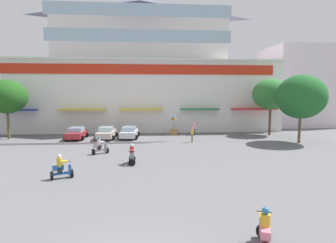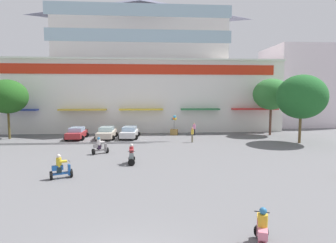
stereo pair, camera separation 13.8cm
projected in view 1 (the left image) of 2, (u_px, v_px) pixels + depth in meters
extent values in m
plane|color=slate|center=(138.00, 164.00, 20.86)|extent=(128.00, 128.00, 0.00)
cube|color=silver|center=(142.00, 97.00, 43.02)|extent=(39.70, 11.63, 9.87)
cube|color=silver|center=(141.00, 41.00, 42.76)|extent=(24.51, 10.46, 7.27)
pyramid|color=slate|center=(141.00, 8.00, 42.28)|extent=(25.00, 10.70, 2.76)
cube|color=red|center=(141.00, 69.00, 36.83)|extent=(36.52, 0.12, 1.30)
cube|color=silver|center=(141.00, 59.00, 36.66)|extent=(39.70, 0.70, 0.24)
cube|color=#2C3D99|center=(17.00, 110.00, 35.60)|extent=(4.81, 1.10, 0.20)
cube|color=gold|center=(82.00, 110.00, 36.25)|extent=(6.18, 1.10, 0.20)
cube|color=gold|center=(141.00, 109.00, 36.86)|extent=(5.84, 1.10, 0.20)
cube|color=#297140|center=(200.00, 109.00, 37.50)|extent=(5.23, 1.10, 0.20)
cube|color=red|center=(254.00, 109.00, 38.10)|extent=(6.33, 1.10, 0.20)
cube|color=#99B7C6|center=(140.00, 36.00, 31.91)|extent=(21.56, 0.08, 1.45)
cube|color=#99B7C6|center=(139.00, 10.00, 31.63)|extent=(21.56, 0.08, 1.45)
cube|color=silver|center=(300.00, 87.00, 47.31)|extent=(11.30, 9.79, 13.14)
cylinder|color=brown|center=(8.00, 125.00, 32.59)|extent=(0.26, 0.26, 3.43)
ellipsoid|color=#20531B|center=(7.00, 96.00, 32.27)|extent=(4.58, 4.59, 3.99)
cylinder|color=brown|center=(299.00, 128.00, 29.98)|extent=(0.28, 0.28, 3.24)
ellipsoid|color=#205E28|center=(301.00, 97.00, 29.65)|extent=(5.09, 5.51, 4.72)
cylinder|color=brown|center=(270.00, 121.00, 35.89)|extent=(0.30, 0.30, 3.67)
ellipsoid|color=#327434|center=(271.00, 94.00, 35.55)|extent=(4.65, 4.30, 3.99)
cube|color=#A82A2D|center=(76.00, 134.00, 32.60)|extent=(1.75, 4.14, 0.64)
cube|color=#8FABCE|center=(76.00, 129.00, 32.54)|extent=(1.49, 2.07, 0.48)
cylinder|color=black|center=(72.00, 135.00, 33.82)|extent=(0.60, 0.17, 0.60)
cylinder|color=black|center=(86.00, 135.00, 33.97)|extent=(0.60, 0.17, 0.60)
cylinder|color=black|center=(66.00, 138.00, 31.28)|extent=(0.60, 0.17, 0.60)
cylinder|color=black|center=(82.00, 138.00, 31.43)|extent=(0.60, 0.17, 0.60)
cube|color=beige|center=(106.00, 134.00, 32.85)|extent=(1.90, 4.43, 0.66)
cube|color=#98B7BD|center=(106.00, 129.00, 32.79)|extent=(1.59, 2.23, 0.50)
cylinder|color=black|center=(101.00, 135.00, 34.18)|extent=(0.60, 0.18, 0.60)
cylinder|color=black|center=(116.00, 135.00, 34.27)|extent=(0.60, 0.18, 0.60)
cylinder|color=black|center=(97.00, 138.00, 31.48)|extent=(0.60, 0.18, 0.60)
cylinder|color=black|center=(112.00, 138.00, 31.57)|extent=(0.60, 0.18, 0.60)
cube|color=silver|center=(129.00, 133.00, 33.32)|extent=(2.08, 4.55, 0.66)
cube|color=#8FACC6|center=(129.00, 129.00, 33.26)|extent=(1.68, 2.32, 0.48)
cylinder|color=black|center=(124.00, 134.00, 34.70)|extent=(0.61, 0.21, 0.60)
cylinder|color=black|center=(138.00, 134.00, 34.72)|extent=(0.61, 0.21, 0.60)
cylinder|color=black|center=(120.00, 137.00, 31.97)|extent=(0.61, 0.21, 0.60)
cylinder|color=black|center=(135.00, 137.00, 31.98)|extent=(0.61, 0.21, 0.60)
cylinder|color=black|center=(107.00, 150.00, 24.85)|extent=(0.40, 0.52, 0.52)
cylinder|color=black|center=(94.00, 152.00, 24.10)|extent=(0.40, 0.52, 0.52)
cube|color=gray|center=(100.00, 150.00, 24.47)|extent=(1.10, 0.83, 0.10)
cube|color=gray|center=(98.00, 146.00, 24.29)|extent=(0.76, 0.63, 0.28)
cube|color=gray|center=(106.00, 147.00, 24.75)|extent=(0.29, 0.35, 0.72)
cylinder|color=black|center=(106.00, 141.00, 24.71)|extent=(0.31, 0.46, 0.04)
cube|color=black|center=(99.00, 147.00, 24.37)|extent=(0.41, 0.42, 0.36)
cylinder|color=silver|center=(99.00, 142.00, 24.32)|extent=(0.44, 0.44, 0.49)
sphere|color=teal|center=(99.00, 138.00, 24.29)|extent=(0.25, 0.25, 0.25)
cube|color=silver|center=(102.00, 142.00, 24.49)|extent=(0.55, 0.52, 0.10)
cylinder|color=black|center=(132.00, 163.00, 20.30)|extent=(0.52, 0.16, 0.52)
cylinder|color=black|center=(132.00, 159.00, 21.54)|extent=(0.52, 0.16, 0.52)
cube|color=slate|center=(132.00, 160.00, 20.92)|extent=(0.32, 1.11, 0.10)
cube|color=slate|center=(132.00, 154.00, 21.10)|extent=(0.32, 0.71, 0.28)
cube|color=slate|center=(132.00, 159.00, 20.40)|extent=(0.32, 0.15, 0.72)
cylinder|color=black|center=(132.00, 151.00, 20.32)|extent=(0.52, 0.05, 0.04)
cube|color=#4B3B36|center=(132.00, 156.00, 21.01)|extent=(0.33, 0.29, 0.36)
cylinder|color=#9F2D32|center=(132.00, 150.00, 20.97)|extent=(0.33, 0.33, 0.51)
sphere|color=silver|center=(132.00, 145.00, 20.93)|extent=(0.25, 0.25, 0.25)
cube|color=#9F2D32|center=(132.00, 150.00, 20.69)|extent=(0.35, 0.45, 0.10)
cylinder|color=black|center=(72.00, 173.00, 17.55)|extent=(0.34, 0.53, 0.52)
cylinder|color=black|center=(52.00, 176.00, 17.00)|extent=(0.34, 0.53, 0.52)
cube|color=#1C52A2|center=(62.00, 173.00, 17.27)|extent=(1.07, 0.67, 0.10)
cube|color=#1C52A2|center=(58.00, 168.00, 17.13)|extent=(0.73, 0.54, 0.28)
cube|color=#1C52A2|center=(70.00, 170.00, 17.47)|extent=(0.26, 0.35, 0.68)
cylinder|color=black|center=(70.00, 161.00, 17.43)|extent=(0.24, 0.49, 0.04)
cube|color=#17262D|center=(60.00, 170.00, 17.19)|extent=(0.38, 0.40, 0.36)
cylinder|color=gold|center=(59.00, 162.00, 17.14)|extent=(0.42, 0.42, 0.57)
sphere|color=silver|center=(59.00, 156.00, 17.11)|extent=(0.25, 0.25, 0.25)
cube|color=gold|center=(64.00, 161.00, 17.26)|extent=(0.54, 0.49, 0.10)
cylinder|color=black|center=(263.00, 231.00, 10.08)|extent=(0.54, 0.32, 0.52)
cube|color=pink|center=(264.00, 239.00, 9.44)|extent=(0.68, 1.19, 0.10)
cube|color=pink|center=(265.00, 231.00, 9.17)|extent=(0.54, 0.80, 0.28)
cube|color=pink|center=(264.00, 227.00, 9.93)|extent=(0.35, 0.24, 0.69)
cylinder|color=black|center=(264.00, 212.00, 9.90)|extent=(0.50, 0.22, 0.04)
cube|color=slate|center=(265.00, 233.00, 9.28)|extent=(0.40, 0.38, 0.36)
cylinder|color=gold|center=(265.00, 221.00, 9.24)|extent=(0.41, 0.41, 0.50)
sphere|color=#29699B|center=(266.00, 211.00, 9.21)|extent=(0.25, 0.25, 0.25)
cube|color=gold|center=(265.00, 217.00, 9.52)|extent=(0.47, 0.53, 0.10)
cylinder|color=black|center=(194.00, 132.00, 35.79)|extent=(0.24, 0.24, 0.83)
cylinder|color=pink|center=(194.00, 127.00, 35.73)|extent=(0.39, 0.39, 0.55)
sphere|color=tan|center=(194.00, 124.00, 35.69)|extent=(0.22, 0.22, 0.22)
cylinder|color=#776F57|center=(192.00, 138.00, 30.42)|extent=(0.23, 0.23, 0.90)
cylinder|color=gold|center=(192.00, 132.00, 30.36)|extent=(0.37, 0.37, 0.52)
sphere|color=tan|center=(192.00, 128.00, 30.32)|extent=(0.23, 0.23, 0.23)
cube|color=olive|center=(174.00, 132.00, 35.96)|extent=(1.06, 0.88, 0.75)
cylinder|color=#4C4C4C|center=(174.00, 125.00, 35.86)|extent=(0.04, 0.04, 1.20)
sphere|color=yellow|center=(175.00, 119.00, 35.80)|extent=(0.37, 0.37, 0.37)
sphere|color=#3EA6DC|center=(174.00, 118.00, 35.89)|extent=(0.34, 0.34, 0.34)
sphere|color=#34A5DB|center=(172.00, 119.00, 35.98)|extent=(0.32, 0.32, 0.32)
sphere|color=orange|center=(173.00, 119.00, 35.69)|extent=(0.34, 0.34, 0.34)
sphere|color=#31A3D9|center=(174.00, 117.00, 35.66)|extent=(0.36, 0.36, 0.36)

